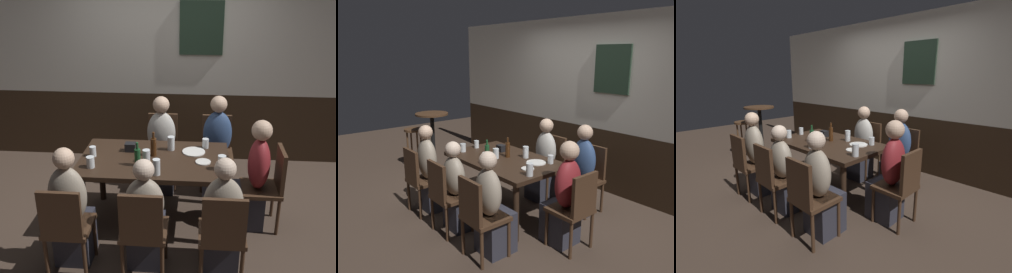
% 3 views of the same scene
% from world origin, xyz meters
% --- Properties ---
extents(ground_plane, '(12.00, 12.00, 0.00)m').
position_xyz_m(ground_plane, '(0.00, 0.00, 0.00)').
color(ground_plane, '#423328').
extents(wall_back, '(6.40, 0.13, 2.60)m').
position_xyz_m(wall_back, '(0.00, 1.65, 1.30)').
color(wall_back, '#332316').
rests_on(wall_back, ground_plane).
extents(dining_table, '(1.52, 0.92, 0.74)m').
position_xyz_m(dining_table, '(0.00, 0.00, 0.65)').
color(dining_table, black).
rests_on(dining_table, ground_plane).
extents(chair_head_east, '(0.40, 0.40, 0.88)m').
position_xyz_m(chair_head_east, '(1.18, 0.00, 0.50)').
color(chair_head_east, '#422B1C').
rests_on(chair_head_east, ground_plane).
extents(chair_left_near, '(0.40, 0.40, 0.88)m').
position_xyz_m(chair_left_near, '(-0.67, -0.87, 0.50)').
color(chair_left_near, '#422B1C').
rests_on(chair_left_near, ground_plane).
extents(chair_right_far, '(0.40, 0.40, 0.88)m').
position_xyz_m(chair_right_far, '(0.67, 0.87, 0.50)').
color(chair_right_far, '#422B1C').
rests_on(chair_right_far, ground_plane).
extents(chair_mid_near, '(0.40, 0.40, 0.88)m').
position_xyz_m(chair_mid_near, '(0.00, -0.87, 0.50)').
color(chair_mid_near, '#422B1C').
rests_on(chair_mid_near, ground_plane).
extents(chair_mid_far, '(0.40, 0.40, 0.88)m').
position_xyz_m(chair_mid_far, '(0.00, 0.87, 0.50)').
color(chair_mid_far, '#422B1C').
rests_on(chair_mid_far, ground_plane).
extents(chair_right_near, '(0.40, 0.40, 0.88)m').
position_xyz_m(chair_right_near, '(0.67, -0.87, 0.50)').
color(chair_right_near, '#422B1C').
rests_on(chair_right_near, ground_plane).
extents(person_head_east, '(0.37, 0.34, 1.18)m').
position_xyz_m(person_head_east, '(1.01, 0.00, 0.50)').
color(person_head_east, '#2D2D38').
rests_on(person_head_east, ground_plane).
extents(person_left_near, '(0.34, 0.37, 1.17)m').
position_xyz_m(person_left_near, '(-0.67, -0.71, 0.49)').
color(person_left_near, '#2D2D38').
rests_on(person_left_near, ground_plane).
extents(person_right_far, '(0.34, 0.37, 1.19)m').
position_xyz_m(person_right_far, '(0.67, 0.71, 0.50)').
color(person_right_far, '#2D2D38').
rests_on(person_right_far, ground_plane).
extents(person_mid_near, '(0.34, 0.37, 1.09)m').
position_xyz_m(person_mid_near, '(0.00, -0.71, 0.45)').
color(person_mid_near, '#2D2D38').
rests_on(person_mid_near, ground_plane).
extents(person_mid_far, '(0.34, 0.37, 1.17)m').
position_xyz_m(person_mid_far, '(-0.00, 0.71, 0.49)').
color(person_mid_far, '#2D2D38').
rests_on(person_mid_far, ground_plane).
extents(person_right_near, '(0.34, 0.37, 1.12)m').
position_xyz_m(person_right_near, '(0.67, -0.71, 0.47)').
color(person_right_near, '#2D2D38').
rests_on(person_right_near, ground_plane).
extents(beer_glass_half, '(0.08, 0.08, 0.15)m').
position_xyz_m(beer_glass_half, '(0.16, 0.22, 0.81)').
color(beer_glass_half, silver).
rests_on(beer_glass_half, dining_table).
extents(pint_glass_amber, '(0.07, 0.07, 0.10)m').
position_xyz_m(pint_glass_amber, '(0.52, 0.30, 0.79)').
color(pint_glass_amber, silver).
rests_on(pint_glass_amber, dining_table).
extents(highball_clear, '(0.07, 0.07, 0.11)m').
position_xyz_m(highball_clear, '(-0.64, 0.00, 0.79)').
color(highball_clear, silver).
rests_on(highball_clear, dining_table).
extents(tumbler_short, '(0.07, 0.07, 0.16)m').
position_xyz_m(tumbler_short, '(0.06, -0.35, 0.81)').
color(tumbler_short, silver).
rests_on(tumbler_short, dining_table).
extents(tumbler_water, '(0.08, 0.08, 0.11)m').
position_xyz_m(tumbler_water, '(-0.59, -0.25, 0.79)').
color(tumbler_water, silver).
rests_on(tumbler_water, dining_table).
extents(beer_glass_tall, '(0.08, 0.08, 0.15)m').
position_xyz_m(beer_glass_tall, '(0.68, -0.20, 0.80)').
color(beer_glass_tall, silver).
rests_on(beer_glass_tall, dining_table).
extents(pint_glass_pale, '(0.08, 0.08, 0.13)m').
position_xyz_m(pint_glass_pale, '(-0.07, -0.09, 0.80)').
color(pint_glass_pale, silver).
rests_on(pint_glass_pale, dining_table).
extents(beer_bottle_green, '(0.06, 0.06, 0.24)m').
position_xyz_m(beer_bottle_green, '(-0.14, -0.17, 0.83)').
color(beer_bottle_green, '#194723').
rests_on(beer_bottle_green, dining_table).
extents(beer_bottle_brown, '(0.06, 0.06, 0.26)m').
position_xyz_m(beer_bottle_brown, '(-0.01, 0.06, 0.84)').
color(beer_bottle_brown, '#42230F').
rests_on(beer_bottle_brown, dining_table).
extents(plate_white_large, '(0.24, 0.24, 0.01)m').
position_xyz_m(plate_white_large, '(0.40, 0.18, 0.75)').
color(plate_white_large, white).
rests_on(plate_white_large, dining_table).
extents(plate_white_small, '(0.15, 0.15, 0.01)m').
position_xyz_m(plate_white_small, '(0.50, -0.06, 0.75)').
color(plate_white_small, white).
rests_on(plate_white_small, dining_table).
extents(condiment_caddy, '(0.11, 0.09, 0.09)m').
position_xyz_m(condiment_caddy, '(-0.27, 0.16, 0.79)').
color(condiment_caddy, black).
rests_on(condiment_caddy, dining_table).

